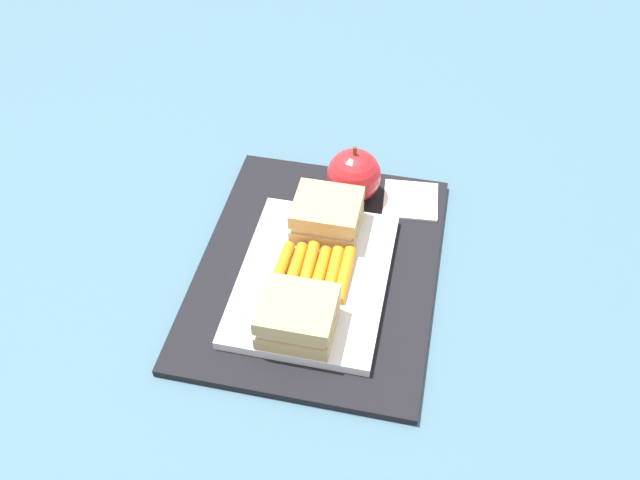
{
  "coord_description": "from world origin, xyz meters",
  "views": [
    {
      "loc": [
        -0.53,
        -0.12,
        0.64
      ],
      "look_at": [
        0.01,
        0.0,
        0.04
      ],
      "focal_mm": 39.11,
      "sensor_mm": 36.0,
      "label": 1
    }
  ],
  "objects_px": {
    "sandwich_half_left": "(297,316)",
    "apple": "(354,175)",
    "carrot_sticks_bundle": "(313,271)",
    "food_tray": "(313,278)",
    "paper_napkin": "(411,200)",
    "sandwich_half_right": "(327,215)"
  },
  "relations": [
    {
      "from": "food_tray",
      "to": "sandwich_half_right",
      "type": "xyz_separation_m",
      "value": [
        0.08,
        0.0,
        0.03
      ]
    },
    {
      "from": "sandwich_half_right",
      "to": "carrot_sticks_bundle",
      "type": "relative_size",
      "value": 0.91
    },
    {
      "from": "apple",
      "to": "sandwich_half_right",
      "type": "bearing_deg",
      "value": 165.8
    },
    {
      "from": "carrot_sticks_bundle",
      "to": "sandwich_half_left",
      "type": "bearing_deg",
      "value": 179.79
    },
    {
      "from": "food_tray",
      "to": "paper_napkin",
      "type": "xyz_separation_m",
      "value": [
        0.16,
        -0.09,
        -0.0
      ]
    },
    {
      "from": "sandwich_half_left",
      "to": "apple",
      "type": "relative_size",
      "value": 0.99
    },
    {
      "from": "sandwich_half_right",
      "to": "food_tray",
      "type": "bearing_deg",
      "value": 180.0
    },
    {
      "from": "carrot_sticks_bundle",
      "to": "apple",
      "type": "relative_size",
      "value": 1.08
    },
    {
      "from": "food_tray",
      "to": "sandwich_half_left",
      "type": "distance_m",
      "value": 0.08
    },
    {
      "from": "carrot_sticks_bundle",
      "to": "paper_napkin",
      "type": "bearing_deg",
      "value": -30.61
    },
    {
      "from": "food_tray",
      "to": "apple",
      "type": "relative_size",
      "value": 2.84
    },
    {
      "from": "sandwich_half_left",
      "to": "paper_napkin",
      "type": "bearing_deg",
      "value": -21.76
    },
    {
      "from": "apple",
      "to": "paper_napkin",
      "type": "height_order",
      "value": "apple"
    },
    {
      "from": "apple",
      "to": "food_tray",
      "type": "bearing_deg",
      "value": 172.86
    },
    {
      "from": "sandwich_half_left",
      "to": "food_tray",
      "type": "bearing_deg",
      "value": 0.0
    },
    {
      "from": "sandwich_half_left",
      "to": "carrot_sticks_bundle",
      "type": "xyz_separation_m",
      "value": [
        0.08,
        -0.0,
        -0.02
      ]
    },
    {
      "from": "food_tray",
      "to": "carrot_sticks_bundle",
      "type": "height_order",
      "value": "carrot_sticks_bundle"
    },
    {
      "from": "food_tray",
      "to": "sandwich_half_left",
      "type": "height_order",
      "value": "sandwich_half_left"
    },
    {
      "from": "apple",
      "to": "paper_napkin",
      "type": "xyz_separation_m",
      "value": [
        0.01,
        -0.08,
        -0.03
      ]
    },
    {
      "from": "sandwich_half_left",
      "to": "carrot_sticks_bundle",
      "type": "relative_size",
      "value": 0.91
    },
    {
      "from": "paper_napkin",
      "to": "sandwich_half_left",
      "type": "bearing_deg",
      "value": 158.24
    },
    {
      "from": "sandwich_half_left",
      "to": "carrot_sticks_bundle",
      "type": "distance_m",
      "value": 0.08
    }
  ]
}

